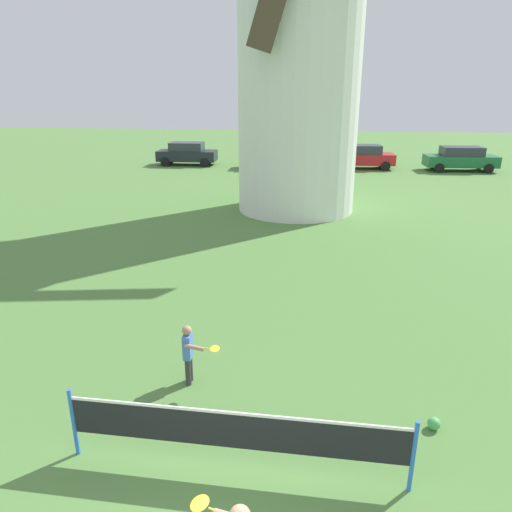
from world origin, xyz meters
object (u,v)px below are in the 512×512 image
Objects in this scene: windmill at (300,32)px; parked_car_black at (187,153)px; player_far at (189,351)px; parked_car_cream at (272,156)px; parked_car_green at (461,158)px; tennis_net at (235,431)px; stray_ball at (434,423)px; parked_car_red at (363,156)px.

parked_car_black is at bearing 124.90° from windmill.
player_far is 0.28× the size of parked_car_cream.
parked_car_green is (12.29, 0.74, 0.00)m from parked_car_cream.
tennis_net is at bearing -72.67° from parked_car_black.
parked_car_cream is at bearing 95.34° from tennis_net.
windmill is at bearing -78.34° from parked_car_cream.
tennis_net is at bearing -84.66° from parked_car_cream.
windmill is at bearing -55.10° from parked_car_black.
parked_car_red is (0.64, 26.24, 0.71)m from stray_ball.
parked_car_green is (9.96, 12.03, -6.38)m from windmill.
parked_car_red is (3.73, 12.12, -6.38)m from windmill.
parked_car_red is at bearing 79.47° from player_far.
parked_car_green is (6.24, -0.09, 0.00)m from parked_car_red.
windmill is 3.47× the size of parked_car_red.
parked_car_cream is at bearing 101.66° from windmill.
parked_car_black is 18.36m from parked_car_green.
player_far is at bearing -113.33° from parked_car_green.
parked_car_cream is 12.32m from parked_car_green.
parked_car_black is (-8.57, 27.45, 0.13)m from tennis_net.
stray_ball is 25.99m from parked_car_cream.
parked_car_red is (6.06, 0.83, 0.00)m from parked_car_cream.
parked_car_green reaches higher than tennis_net.
player_far is 0.27× the size of parked_car_red.
parked_car_red reaches higher than stray_ball.
parked_car_cream is at bearing -176.56° from parked_car_green.
parked_car_black is at bearing 113.70° from stray_ball.
parked_car_red is 0.91× the size of parked_car_green.
tennis_net is at bearing -109.65° from parked_car_green.
parked_car_red is at bearing 72.91° from windmill.
parked_car_green is at bearing 66.67° from player_far.
player_far is 24.78m from parked_car_cream.
parked_car_red is (4.75, 25.57, 0.16)m from player_far.
parked_car_red is at bearing 7.79° from parked_car_cream.
tennis_net is 3.25m from stray_ball.
player_far reaches higher than tennis_net.
tennis_net is at bearing -156.06° from stray_ball.
windmill is 3.48× the size of parked_car_black.
parked_car_cream and parked_car_red have the same top height.
stray_ball is 26.26m from parked_car_red.
parked_car_black is (-11.49, 26.16, 0.71)m from stray_ball.
stray_ball is 0.05× the size of parked_car_black.
parked_car_black and parked_car_green have the same top height.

